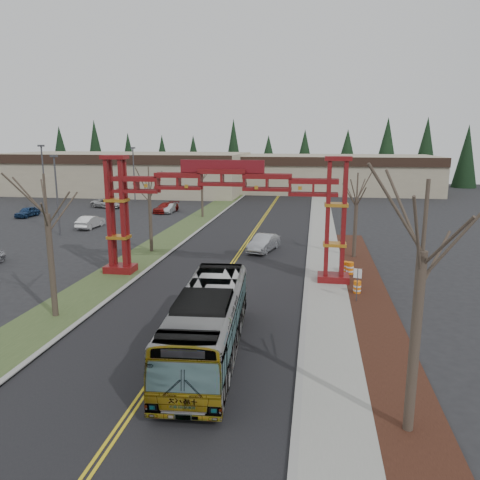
% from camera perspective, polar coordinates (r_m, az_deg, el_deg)
% --- Properties ---
extents(ground, '(200.00, 200.00, 0.00)m').
position_cam_1_polar(ground, '(18.88, -13.46, -20.14)').
color(ground, black).
rests_on(ground, ground).
extents(road, '(12.00, 110.00, 0.02)m').
position_cam_1_polar(road, '(41.39, -0.20, -1.82)').
color(road, black).
rests_on(road, ground).
extents(lane_line_left, '(0.12, 100.00, 0.01)m').
position_cam_1_polar(lane_line_left, '(41.41, -0.36, -1.79)').
color(lane_line_left, gold).
rests_on(lane_line_left, road).
extents(lane_line_right, '(0.12, 100.00, 0.01)m').
position_cam_1_polar(lane_line_right, '(41.37, -0.04, -1.80)').
color(lane_line_right, gold).
rests_on(lane_line_right, road).
extents(curb_right, '(0.30, 110.00, 0.15)m').
position_cam_1_polar(curb_right, '(40.86, 8.35, -2.04)').
color(curb_right, gray).
rests_on(curb_right, ground).
extents(sidewalk_right, '(2.60, 110.00, 0.14)m').
position_cam_1_polar(sidewalk_right, '(40.87, 10.38, -2.11)').
color(sidewalk_right, gray).
rests_on(sidewalk_right, ground).
extents(landscape_strip, '(2.60, 50.00, 0.12)m').
position_cam_1_polar(landscape_strip, '(26.81, 16.59, -10.13)').
color(landscape_strip, black).
rests_on(landscape_strip, ground).
extents(grass_median, '(4.00, 110.00, 0.08)m').
position_cam_1_polar(grass_median, '(43.37, -10.69, -1.34)').
color(grass_median, '#3B4E27').
rests_on(grass_median, ground).
extents(curb_left, '(0.30, 110.00, 0.15)m').
position_cam_1_polar(curb_left, '(42.78, -8.36, -1.40)').
color(curb_left, gray).
rests_on(curb_left, ground).
extents(gateway_arch, '(18.20, 1.60, 8.90)m').
position_cam_1_polar(gateway_arch, '(33.53, -2.16, 5.26)').
color(gateway_arch, '#5C0D0C').
rests_on(gateway_arch, ground).
extents(retail_building_west, '(46.00, 22.30, 7.50)m').
position_cam_1_polar(retail_building_west, '(94.19, -13.82, 7.98)').
color(retail_building_west, '#9E9279').
rests_on(retail_building_west, ground).
extents(retail_building_east, '(38.00, 20.30, 7.00)m').
position_cam_1_polar(retail_building_east, '(94.87, 11.34, 7.97)').
color(retail_building_east, '#9E9279').
rests_on(retail_building_east, ground).
extents(conifer_treeline, '(116.10, 5.60, 13.00)m').
position_cam_1_polar(conifer_treeline, '(106.88, 5.88, 10.18)').
color(conifer_treeline, black).
rests_on(conifer_treeline, ground).
extents(transit_bus, '(3.57, 11.85, 3.25)m').
position_cam_1_polar(transit_bus, '(22.17, -3.93, -10.04)').
color(transit_bus, '#ABAEB2').
rests_on(transit_bus, ground).
extents(silver_sedan, '(2.75, 4.90, 1.53)m').
position_cam_1_polar(silver_sedan, '(42.67, 2.92, -0.37)').
color(silver_sedan, '#A5A8AD').
rests_on(silver_sedan, ground).
extents(parked_car_near_b, '(1.69, 4.44, 1.45)m').
position_cam_1_polar(parked_car_near_b, '(56.60, -17.78, 2.12)').
color(parked_car_near_b, white).
rests_on(parked_car_near_b, ground).
extents(parked_car_mid_a, '(3.03, 5.08, 1.38)m').
position_cam_1_polar(parked_car_mid_a, '(66.40, -9.03, 3.92)').
color(parked_car_mid_a, maroon).
rests_on(parked_car_mid_a, ground).
extents(parked_car_mid_b, '(1.71, 3.99, 1.34)m').
position_cam_1_polar(parked_car_mid_b, '(67.86, -24.49, 3.14)').
color(parked_car_mid_b, navy).
rests_on(parked_car_mid_b, ground).
extents(parked_car_far_a, '(1.41, 3.88, 1.27)m').
position_cam_1_polar(parked_car_far_a, '(66.13, -8.65, 3.86)').
color(parked_car_far_a, '#B3B8BC').
rests_on(parked_car_far_a, ground).
extents(parked_car_far_b, '(5.45, 3.75, 1.38)m').
position_cam_1_polar(parked_car_far_b, '(72.97, -15.89, 4.34)').
color(parked_car_far_b, '#BDBDBD').
rests_on(parked_car_far_b, ground).
extents(bare_tree_median_near, '(3.37, 3.37, 8.19)m').
position_cam_1_polar(bare_tree_median_near, '(27.84, -22.47, 2.84)').
color(bare_tree_median_near, '#382D26').
rests_on(bare_tree_median_near, ground).
extents(bare_tree_median_mid, '(3.04, 3.04, 7.65)m').
position_cam_1_polar(bare_tree_median_mid, '(42.39, -11.01, 5.97)').
color(bare_tree_median_mid, '#382D26').
rests_on(bare_tree_median_mid, ground).
extents(bare_tree_median_far, '(2.95, 2.95, 7.34)m').
position_cam_1_polar(bare_tree_median_far, '(61.09, -4.67, 7.73)').
color(bare_tree_median_far, '#382D26').
rests_on(bare_tree_median_far, ground).
extents(bare_tree_right_near, '(3.50, 3.50, 8.79)m').
position_cam_1_polar(bare_tree_right_near, '(16.07, 21.35, -1.45)').
color(bare_tree_right_near, '#382D26').
rests_on(bare_tree_right_near, ground).
extents(bare_tree_right_far, '(3.22, 3.22, 7.31)m').
position_cam_1_polar(bare_tree_right_far, '(40.57, 14.04, 4.94)').
color(bare_tree_right_far, '#382D26').
rests_on(bare_tree_right_far, ground).
extents(light_pole_near, '(0.73, 0.37, 8.46)m').
position_cam_1_polar(light_pole_near, '(52.88, -21.46, 5.77)').
color(light_pole_near, '#3F3F44').
rests_on(light_pole_near, ground).
extents(light_pole_mid, '(0.81, 0.40, 9.34)m').
position_cam_1_polar(light_pole_mid, '(68.88, -22.83, 7.37)').
color(light_pole_mid, '#3F3F44').
rests_on(light_pole_mid, ground).
extents(light_pole_far, '(0.77, 0.38, 8.84)m').
position_cam_1_polar(light_pole_far, '(78.03, -12.82, 8.24)').
color(light_pole_far, '#3F3F44').
rests_on(light_pole_far, ground).
extents(street_sign, '(0.49, 0.16, 2.20)m').
position_cam_1_polar(street_sign, '(29.92, 14.12, -4.55)').
color(street_sign, '#3F3F44').
rests_on(street_sign, ground).
extents(barrel_south, '(0.50, 0.50, 0.92)m').
position_cam_1_polar(barrel_south, '(31.77, 14.09, -5.69)').
color(barrel_south, orange).
rests_on(barrel_south, ground).
extents(barrel_mid, '(0.56, 0.56, 1.03)m').
position_cam_1_polar(barrel_mid, '(36.03, 13.24, -3.44)').
color(barrel_mid, orange).
rests_on(barrel_mid, ground).
extents(barrel_north, '(0.49, 0.49, 0.91)m').
position_cam_1_polar(barrel_north, '(36.60, 12.73, -3.27)').
color(barrel_north, orange).
rests_on(barrel_north, ground).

